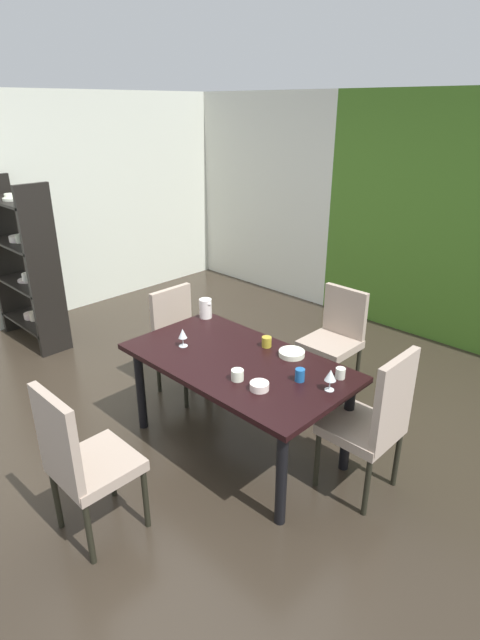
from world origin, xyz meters
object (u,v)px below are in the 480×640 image
(serving_bowl_right, at_px, (292,353))
(pitcher_east, at_px, (206,308))
(chair_head_far, at_px, (335,335))
(serving_bowl_near_shelf, at_px, (259,386))
(chair_head_near, at_px, (81,459))
(wine_glass_center, at_px, (330,376))
(chair_left_far, at_px, (181,335))
(wine_glass_near_window, at_px, (183,334))
(cup_left, at_px, (340,373))
(display_shelf, at_px, (24,264))
(dining_table, at_px, (237,371))
(cup_rear, at_px, (267,342))
(chair_right_far, at_px, (374,420))
(cup_west, at_px, (237,375))
(cup_north, at_px, (299,375))

(serving_bowl_right, distance_m, pitcher_east, 0.97)
(chair_head_far, height_order, serving_bowl_near_shelf, chair_head_far)
(chair_head_near, bearing_deg, pitcher_east, 113.66)
(chair_head_near, distance_m, wine_glass_center, 1.56)
(chair_head_near, height_order, serving_bowl_near_shelf, chair_head_near)
(chair_left_far, height_order, wine_glass_near_window, chair_left_far)
(wine_glass_near_window, xyz_separation_m, cup_left, (1.11, 0.42, -0.06))
(display_shelf, xyz_separation_m, cup_left, (3.59, 0.50, -0.09))
(display_shelf, relative_size, wine_glass_near_window, 12.32)
(display_shelf, height_order, wine_glass_near_window, display_shelf)
(dining_table, distance_m, pitcher_east, 0.83)
(wine_glass_center, height_order, cup_left, wine_glass_center)
(wine_glass_center, bearing_deg, dining_table, -170.58)
(wine_glass_center, height_order, serving_bowl_right, wine_glass_center)
(display_shelf, bearing_deg, wine_glass_near_window, 1.89)
(cup_left, bearing_deg, cup_rear, 179.23)
(chair_right_far, distance_m, cup_rear, 0.98)
(chair_head_far, distance_m, cup_west, 1.45)
(chair_head_near, bearing_deg, dining_table, 88.42)
(display_shelf, bearing_deg, serving_bowl_right, 9.48)
(chair_right_far, height_order, wine_glass_near_window, chair_right_far)
(pitcher_east, bearing_deg, cup_left, -2.62)
(chair_head_far, relative_size, pitcher_east, 5.66)
(cup_west, bearing_deg, chair_head_far, 97.28)
(chair_left_far, height_order, serving_bowl_near_shelf, chair_left_far)
(dining_table, bearing_deg, cup_rear, 88.13)
(chair_right_far, xyz_separation_m, cup_rear, (-0.95, 0.04, 0.21))
(dining_table, xyz_separation_m, display_shelf, (-2.93, -0.21, 0.22))
(cup_north, bearing_deg, chair_head_far, 112.77)
(chair_left_far, xyz_separation_m, pitcher_east, (0.22, 0.10, 0.29))
(cup_north, height_order, pitcher_east, pitcher_east)
(display_shelf, distance_m, serving_bowl_right, 3.21)
(dining_table, bearing_deg, cup_left, 23.67)
(display_shelf, height_order, pitcher_east, display_shelf)
(serving_bowl_near_shelf, height_order, cup_west, cup_west)
(cup_left, bearing_deg, chair_right_far, -6.45)
(serving_bowl_right, relative_size, pitcher_east, 1.13)
(chair_left_far, relative_size, cup_rear, 12.03)
(chair_head_far, bearing_deg, pitcher_east, 49.22)
(serving_bowl_near_shelf, relative_size, cup_rear, 1.58)
(cup_north, bearing_deg, chair_left_far, 172.67)
(cup_rear, xyz_separation_m, cup_left, (0.66, -0.01, -0.00))
(chair_right_far, xyz_separation_m, serving_bowl_near_shelf, (-0.58, -0.45, 0.19))
(chair_head_near, distance_m, cup_north, 1.42)
(wine_glass_center, height_order, serving_bowl_near_shelf, wine_glass_center)
(cup_west, bearing_deg, chair_head_near, -102.70)
(dining_table, height_order, cup_rear, cup_rear)
(wine_glass_near_window, bearing_deg, display_shelf, -178.11)
(wine_glass_near_window, xyz_separation_m, cup_west, (0.64, -0.07, -0.06))
(display_shelf, height_order, serving_bowl_near_shelf, display_shelf)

